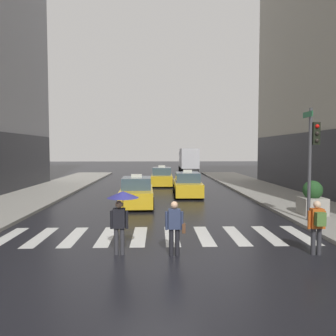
# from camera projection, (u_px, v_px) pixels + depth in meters

# --- Properties ---
(ground_plane) EXTENTS (160.00, 160.00, 0.00)m
(ground_plane) POSITION_uv_depth(u_px,v_px,m) (155.00, 265.00, 9.02)
(ground_plane) COLOR black
(crosswalk_markings) EXTENTS (11.30, 2.80, 0.01)m
(crosswalk_markings) POSITION_uv_depth(u_px,v_px,m) (156.00, 236.00, 12.02)
(crosswalk_markings) COLOR silver
(crosswalk_markings) RESTS_ON ground
(traffic_light_pole) EXTENTS (0.44, 0.84, 4.80)m
(traffic_light_pole) POSITION_uv_depth(u_px,v_px,m) (312.00, 148.00, 13.84)
(traffic_light_pole) COLOR #47474C
(traffic_light_pole) RESTS_ON curb_right
(taxi_lead) EXTENTS (2.04, 4.59, 1.80)m
(taxi_lead) POSITION_uv_depth(u_px,v_px,m) (137.00, 193.00, 18.59)
(taxi_lead) COLOR gold
(taxi_lead) RESTS_ON ground
(taxi_second) EXTENTS (1.99, 4.57, 1.80)m
(taxi_second) POSITION_uv_depth(u_px,v_px,m) (187.00, 185.00, 22.55)
(taxi_second) COLOR gold
(taxi_second) RESTS_ON ground
(taxi_third) EXTENTS (1.97, 4.56, 1.80)m
(taxi_third) POSITION_uv_depth(u_px,v_px,m) (162.00, 177.00, 28.96)
(taxi_third) COLOR gold
(taxi_third) RESTS_ON ground
(box_truck) EXTENTS (2.36, 7.57, 3.35)m
(box_truck) POSITION_uv_depth(u_px,v_px,m) (188.00, 160.00, 43.14)
(box_truck) COLOR #2D2D2D
(box_truck) RESTS_ON ground
(pedestrian_with_umbrella) EXTENTS (0.96, 0.96, 1.94)m
(pedestrian_with_umbrella) POSITION_uv_depth(u_px,v_px,m) (122.00, 205.00, 9.82)
(pedestrian_with_umbrella) COLOR #333338
(pedestrian_with_umbrella) RESTS_ON ground
(pedestrian_with_backpack) EXTENTS (0.55, 0.43, 1.65)m
(pedestrian_with_backpack) POSITION_uv_depth(u_px,v_px,m) (317.00, 223.00, 9.80)
(pedestrian_with_backpack) COLOR #333338
(pedestrian_with_backpack) RESTS_ON ground
(pedestrian_with_handbag) EXTENTS (0.60, 0.24, 1.65)m
(pedestrian_with_handbag) POSITION_uv_depth(u_px,v_px,m) (175.00, 225.00, 9.74)
(pedestrian_with_handbag) COLOR black
(pedestrian_with_handbag) RESTS_ON ground
(planter_near_corner) EXTENTS (1.10, 1.10, 1.60)m
(planter_near_corner) POSITION_uv_depth(u_px,v_px,m) (312.00, 199.00, 15.25)
(planter_near_corner) COLOR #A8A399
(planter_near_corner) RESTS_ON curb_right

